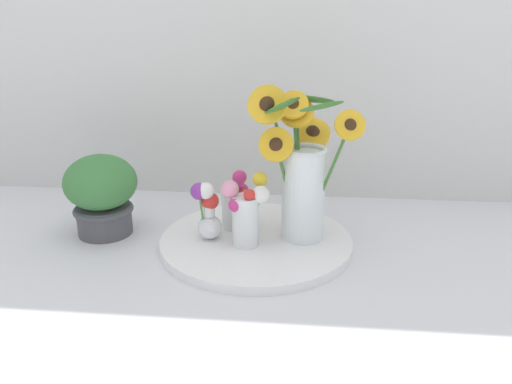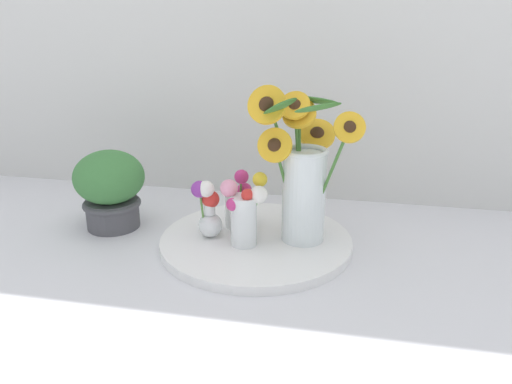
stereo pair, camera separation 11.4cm
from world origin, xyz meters
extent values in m
plane|color=silver|center=(0.00, 0.00, 0.00)|extent=(6.00, 6.00, 0.00)
cylinder|color=white|center=(-0.02, 0.02, 0.01)|extent=(0.45, 0.45, 0.02)
cylinder|color=silver|center=(0.08, 0.04, 0.13)|extent=(0.10, 0.10, 0.21)
torus|color=silver|center=(0.08, 0.04, 0.23)|extent=(0.10, 0.10, 0.01)
cylinder|color=#427533|center=(0.04, 0.02, 0.16)|extent=(0.05, 0.04, 0.18)
cylinder|color=gold|center=(0.02, 0.00, 0.25)|extent=(0.09, 0.04, 0.09)
sphere|color=#382314|center=(0.02, 0.00, 0.25)|extent=(0.03, 0.03, 0.03)
cylinder|color=#427533|center=(0.07, 0.05, 0.19)|extent=(0.02, 0.06, 0.24)
cylinder|color=gold|center=(0.06, 0.07, 0.31)|extent=(0.08, 0.06, 0.07)
sphere|color=#382314|center=(0.06, 0.07, 0.31)|extent=(0.03, 0.03, 0.03)
cylinder|color=#427533|center=(0.14, 0.02, 0.19)|extent=(0.07, 0.02, 0.21)
cylinder|color=gold|center=(0.18, 0.01, 0.30)|extent=(0.08, 0.04, 0.08)
sphere|color=#382314|center=(0.18, 0.01, 0.30)|extent=(0.03, 0.03, 0.03)
cylinder|color=#427533|center=(0.07, 0.05, 0.19)|extent=(0.03, 0.03, 0.27)
cylinder|color=gold|center=(0.05, 0.06, 0.33)|extent=(0.07, 0.05, 0.06)
sphere|color=#382314|center=(0.05, 0.06, 0.33)|extent=(0.03, 0.03, 0.03)
cylinder|color=#427533|center=(0.05, 0.04, 0.21)|extent=(0.08, 0.04, 0.25)
cylinder|color=gold|center=(0.00, 0.02, 0.34)|extent=(0.11, 0.05, 0.10)
sphere|color=#382314|center=(0.00, 0.02, 0.34)|extent=(0.04, 0.04, 0.04)
cylinder|color=#427533|center=(0.09, 0.09, 0.15)|extent=(0.03, 0.07, 0.20)
cylinder|color=gold|center=(0.10, 0.13, 0.25)|extent=(0.09, 0.07, 0.07)
sphere|color=#382314|center=(0.10, 0.13, 0.25)|extent=(0.04, 0.04, 0.04)
ellipsoid|color=#38702D|center=(0.09, 0.10, 0.34)|extent=(0.12, 0.06, 0.04)
ellipsoid|color=#38702D|center=(0.11, -0.04, 0.35)|extent=(0.10, 0.07, 0.04)
ellipsoid|color=#38702D|center=(0.03, -0.01, 0.34)|extent=(0.11, 0.11, 0.06)
cylinder|color=white|center=(-0.05, -0.02, 0.08)|extent=(0.06, 0.06, 0.12)
cylinder|color=#4C8438|center=(-0.04, -0.02, 0.10)|extent=(0.01, 0.03, 0.09)
sphere|color=red|center=(-0.03, -0.03, 0.15)|extent=(0.03, 0.03, 0.03)
cylinder|color=#4C8438|center=(-0.06, -0.03, 0.08)|extent=(0.02, 0.02, 0.08)
sphere|color=#C6337A|center=(-0.07, -0.03, 0.12)|extent=(0.03, 0.03, 0.03)
cylinder|color=#4C8438|center=(-0.02, -0.02, 0.10)|extent=(0.03, 0.01, 0.09)
sphere|color=white|center=(-0.01, -0.02, 0.14)|extent=(0.04, 0.04, 0.04)
cylinder|color=#4C8438|center=(-0.07, -0.02, 0.10)|extent=(0.03, 0.02, 0.11)
sphere|color=pink|center=(-0.08, -0.01, 0.15)|extent=(0.04, 0.04, 0.04)
cylinder|color=#4C8438|center=(-0.03, 0.01, 0.11)|extent=(0.03, 0.03, 0.11)
sphere|color=yellow|center=(-0.02, 0.02, 0.17)|extent=(0.03, 0.03, 0.03)
sphere|color=white|center=(-0.13, 0.01, 0.05)|extent=(0.06, 0.06, 0.06)
cylinder|color=white|center=(-0.13, 0.01, 0.09)|extent=(0.03, 0.03, 0.03)
cylinder|color=#568E42|center=(-0.15, 0.00, 0.09)|extent=(0.01, 0.01, 0.10)
sphere|color=purple|center=(-0.15, 0.00, 0.14)|extent=(0.04, 0.04, 0.04)
cylinder|color=#568E42|center=(-0.13, 0.01, 0.09)|extent=(0.01, 0.01, 0.10)
sphere|color=white|center=(-0.14, 0.00, 0.14)|extent=(0.04, 0.04, 0.04)
cylinder|color=#568E42|center=(-0.13, 0.01, 0.08)|extent=(0.01, 0.02, 0.07)
sphere|color=red|center=(-0.13, 0.01, 0.11)|extent=(0.04, 0.04, 0.04)
cylinder|color=white|center=(-0.08, 0.08, 0.07)|extent=(0.08, 0.08, 0.09)
cylinder|color=#427533|center=(-0.07, 0.07, 0.10)|extent=(0.02, 0.03, 0.11)
sphere|color=#C6337A|center=(-0.07, 0.06, 0.16)|extent=(0.03, 0.03, 0.03)
cylinder|color=#427533|center=(-0.06, 0.09, 0.08)|extent=(0.01, 0.02, 0.08)
sphere|color=#C6337A|center=(-0.07, 0.09, 0.12)|extent=(0.04, 0.04, 0.04)
cylinder|color=#427533|center=(-0.06, 0.06, 0.08)|extent=(0.02, 0.02, 0.06)
sphere|color=orange|center=(-0.05, 0.05, 0.12)|extent=(0.03, 0.03, 0.03)
cylinder|color=#4C4C51|center=(-0.41, 0.06, 0.04)|extent=(0.13, 0.13, 0.07)
torus|color=#4C4C51|center=(-0.41, 0.06, 0.06)|extent=(0.15, 0.15, 0.02)
ellipsoid|color=#3D7A3D|center=(-0.41, 0.06, 0.13)|extent=(0.18, 0.18, 0.13)
camera|label=1|loc=(0.08, -1.04, 0.53)|focal=35.00mm
camera|label=2|loc=(0.19, -1.03, 0.53)|focal=35.00mm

